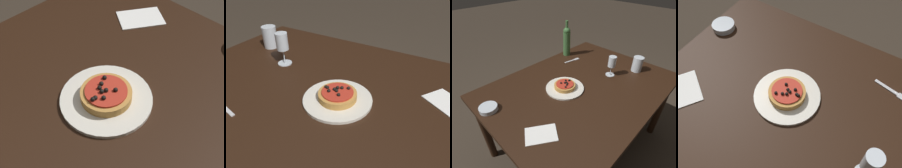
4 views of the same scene
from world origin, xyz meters
The scene contains 10 objects.
ground_plane centered at (0.00, 0.00, 0.00)m, with size 14.00×14.00×0.00m, color #382D23.
dining_table centered at (0.00, 0.00, 0.63)m, with size 1.41×1.04×0.70m.
dinner_plate centered at (0.12, -0.06, 0.71)m, with size 0.28×0.28×0.01m.
pizza centered at (0.12, -0.06, 0.73)m, with size 0.16×0.16×0.04m.
wine_glass centered at (-0.28, 0.08, 0.82)m, with size 0.07×0.07×0.17m.
wine_bottle centered at (-0.30, -0.45, 0.85)m, with size 0.07×0.07×0.34m.
water_cup centered at (-0.50, 0.20, 0.77)m, with size 0.08×0.08×0.13m.
side_bowl centered at (0.63, -0.24, 0.72)m, with size 0.11×0.11×0.03m.
fork centered at (-0.25, -0.32, 0.71)m, with size 0.16×0.05×0.00m.
paper_napkin centered at (0.52, 0.15, 0.71)m, with size 0.21×0.20×0.00m.
Camera 3 is at (0.87, 0.67, 1.48)m, focal length 28.00 mm.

